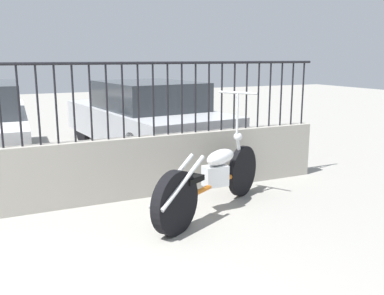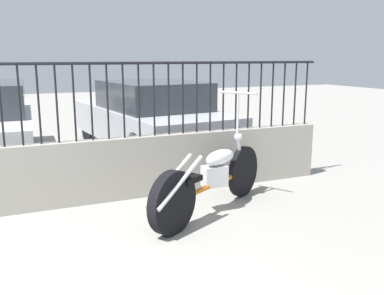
{
  "view_description": "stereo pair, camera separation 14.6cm",
  "coord_description": "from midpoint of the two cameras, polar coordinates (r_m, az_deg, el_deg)",
  "views": [
    {
      "loc": [
        0.22,
        -2.48,
        1.8
      ],
      "look_at": [
        2.41,
        2.19,
        0.7
      ],
      "focal_mm": 40.0,
      "sensor_mm": 36.0,
      "label": 1
    },
    {
      "loc": [
        0.35,
        -2.54,
        1.8
      ],
      "look_at": [
        2.41,
        2.19,
        0.7
      ],
      "focal_mm": 40.0,
      "sensor_mm": 36.0,
      "label": 2
    }
  ],
  "objects": [
    {
      "name": "car_silver",
      "position": [
        8.23,
        -6.78,
        4.12
      ],
      "size": [
        2.19,
        4.42,
        1.35
      ],
      "rotation": [
        0.0,
        0.0,
        1.68
      ],
      "color": "black",
      "rests_on": "ground_plane"
    },
    {
      "name": "motorcycle_orange",
      "position": [
        4.9,
        1.34,
        -4.47
      ],
      "size": [
        1.91,
        1.23,
        1.39
      ],
      "rotation": [
        0.0,
        0.0,
        0.54
      ],
      "color": "black",
      "rests_on": "ground_plane"
    }
  ]
}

